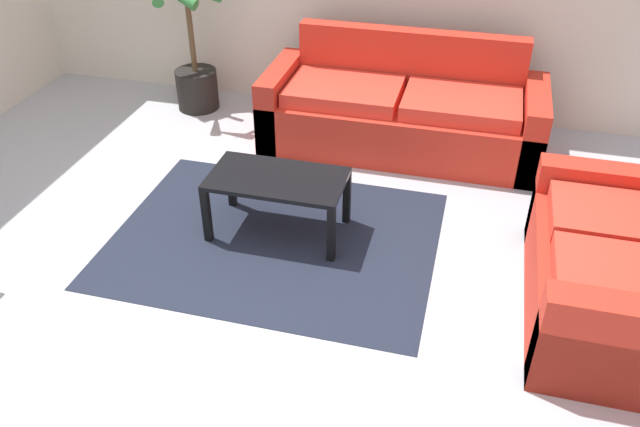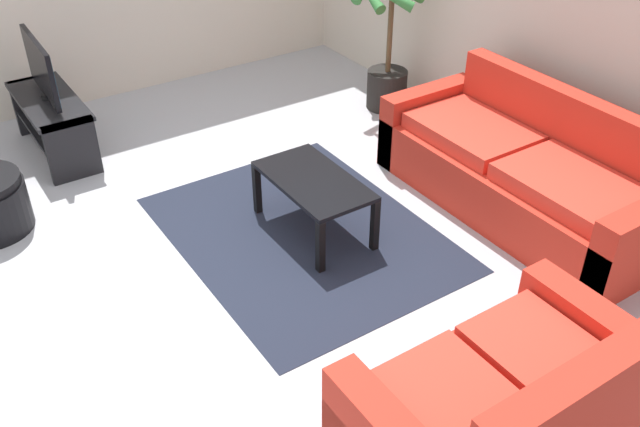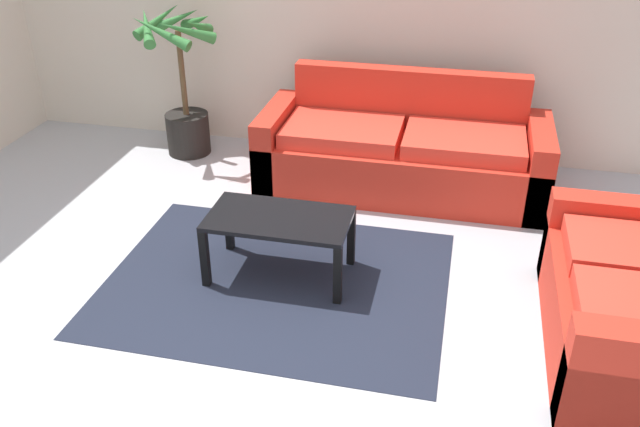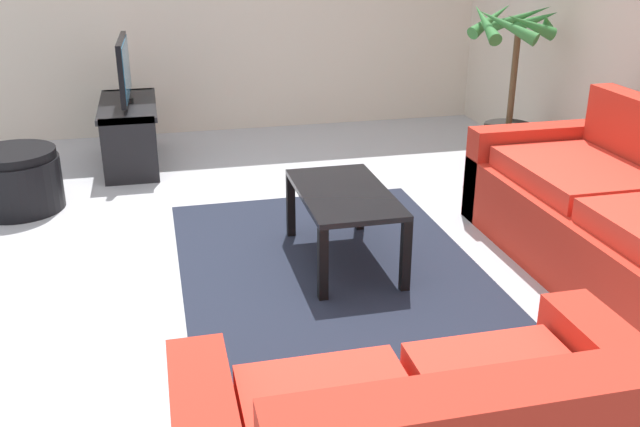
{
  "view_description": "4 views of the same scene",
  "coord_description": "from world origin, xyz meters",
  "px_view_note": "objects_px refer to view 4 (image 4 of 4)",
  "views": [
    {
      "loc": [
        1.34,
        -2.67,
        2.67
      ],
      "look_at": [
        0.52,
        0.47,
        0.44
      ],
      "focal_mm": 36.31,
      "sensor_mm": 36.0,
      "label": 1
    },
    {
      "loc": [
        3.67,
        -1.47,
        3.01
      ],
      "look_at": [
        0.53,
        0.61,
        0.44
      ],
      "focal_mm": 39.3,
      "sensor_mm": 36.0,
      "label": 2
    },
    {
      "loc": [
        1.21,
        -2.76,
        2.55
      ],
      "look_at": [
        0.46,
        0.56,
        0.65
      ],
      "focal_mm": 37.86,
      "sensor_mm": 36.0,
      "label": 3
    },
    {
      "loc": [
        3.79,
        -0.19,
        1.83
      ],
      "look_at": [
        0.4,
        0.62,
        0.42
      ],
      "focal_mm": 39.91,
      "sensor_mm": 36.0,
      "label": 4
    }
  ],
  "objects_px": {
    "couch_main": "(635,231)",
    "tv": "(124,69)",
    "coffee_table": "(344,201)",
    "ottoman": "(16,180)",
    "tv_stand": "(130,124)",
    "potted_palm": "(509,102)"
  },
  "relations": [
    {
      "from": "tv_stand",
      "to": "potted_palm",
      "type": "height_order",
      "value": "potted_palm"
    },
    {
      "from": "coffee_table",
      "to": "potted_palm",
      "type": "height_order",
      "value": "potted_palm"
    },
    {
      "from": "tv",
      "to": "ottoman",
      "type": "height_order",
      "value": "tv"
    },
    {
      "from": "coffee_table",
      "to": "potted_palm",
      "type": "relative_size",
      "value": 0.7
    },
    {
      "from": "tv_stand",
      "to": "tv",
      "type": "bearing_deg",
      "value": 88.32
    },
    {
      "from": "ottoman",
      "to": "potted_palm",
      "type": "bearing_deg",
      "value": 90.66
    },
    {
      "from": "tv_stand",
      "to": "coffee_table",
      "type": "relative_size",
      "value": 1.2
    },
    {
      "from": "couch_main",
      "to": "ottoman",
      "type": "relative_size",
      "value": 3.79
    },
    {
      "from": "tv_stand",
      "to": "tv",
      "type": "xyz_separation_m",
      "value": [
        0.0,
        0.0,
        0.45
      ]
    },
    {
      "from": "tv_stand",
      "to": "ottoman",
      "type": "height_order",
      "value": "tv_stand"
    },
    {
      "from": "tv_stand",
      "to": "ottoman",
      "type": "distance_m",
      "value": 1.17
    },
    {
      "from": "couch_main",
      "to": "potted_palm",
      "type": "bearing_deg",
      "value": 172.73
    },
    {
      "from": "couch_main",
      "to": "tv",
      "type": "bearing_deg",
      "value": -136.55
    },
    {
      "from": "coffee_table",
      "to": "ottoman",
      "type": "xyz_separation_m",
      "value": [
        -1.32,
        -1.98,
        -0.16
      ]
    },
    {
      "from": "ottoman",
      "to": "tv",
      "type": "bearing_deg",
      "value": 139.23
    },
    {
      "from": "tv",
      "to": "potted_palm",
      "type": "height_order",
      "value": "potted_palm"
    },
    {
      "from": "tv_stand",
      "to": "ottoman",
      "type": "relative_size",
      "value": 1.82
    },
    {
      "from": "coffee_table",
      "to": "ottoman",
      "type": "distance_m",
      "value": 2.39
    },
    {
      "from": "potted_palm",
      "to": "tv",
      "type": "bearing_deg",
      "value": -106.01
    },
    {
      "from": "tv_stand",
      "to": "coffee_table",
      "type": "distance_m",
      "value": 2.52
    },
    {
      "from": "tv_stand",
      "to": "coffee_table",
      "type": "bearing_deg",
      "value": 28.92
    },
    {
      "from": "coffee_table",
      "to": "ottoman",
      "type": "relative_size",
      "value": 1.51
    }
  ]
}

